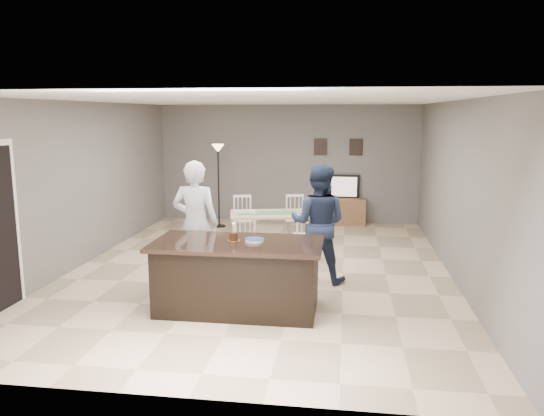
# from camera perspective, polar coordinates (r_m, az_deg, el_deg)

# --- Properties ---
(floor) EXTENTS (8.00, 8.00, 0.00)m
(floor) POSITION_cam_1_polar(r_m,az_deg,el_deg) (8.68, -1.25, -6.61)
(floor) COLOR #DBB38C
(floor) RESTS_ON ground
(room_shell) EXTENTS (8.00, 8.00, 8.00)m
(room_shell) POSITION_cam_1_polar(r_m,az_deg,el_deg) (8.35, -1.29, 4.47)
(room_shell) COLOR slate
(room_shell) RESTS_ON floor
(kitchen_island) EXTENTS (2.15, 1.10, 0.90)m
(kitchen_island) POSITION_cam_1_polar(r_m,az_deg,el_deg) (6.85, -3.69, -7.26)
(kitchen_island) COLOR black
(kitchen_island) RESTS_ON floor
(tv_console) EXTENTS (1.20, 0.40, 0.60)m
(tv_console) POSITION_cam_1_polar(r_m,az_deg,el_deg) (12.17, 7.20, -0.36)
(tv_console) COLOR brown
(tv_console) RESTS_ON floor
(television) EXTENTS (0.91, 0.12, 0.53)m
(television) POSITION_cam_1_polar(r_m,az_deg,el_deg) (12.15, 7.26, 2.31)
(television) COLOR black
(television) RESTS_ON tv_console
(tv_screen_glow) EXTENTS (0.78, 0.00, 0.78)m
(tv_screen_glow) POSITION_cam_1_polar(r_m,az_deg,el_deg) (12.07, 7.26, 2.29)
(tv_screen_glow) COLOR orange
(tv_screen_glow) RESTS_ON tv_console
(picture_frames) EXTENTS (1.10, 0.02, 0.38)m
(picture_frames) POSITION_cam_1_polar(r_m,az_deg,el_deg) (12.20, 7.13, 6.53)
(picture_frames) COLOR black
(picture_frames) RESTS_ON room_shell
(woman) EXTENTS (0.68, 0.45, 1.85)m
(woman) POSITION_cam_1_polar(r_m,az_deg,el_deg) (7.76, -8.22, -1.69)
(woman) COLOR silver
(woman) RESTS_ON floor
(man) EXTENTS (0.95, 0.79, 1.77)m
(man) POSITION_cam_1_polar(r_m,az_deg,el_deg) (7.93, 5.00, -1.66)
(man) COLOR #1B243B
(man) RESTS_ON floor
(birthday_cake) EXTENTS (0.15, 0.15, 0.24)m
(birthday_cake) POSITION_cam_1_polar(r_m,az_deg,el_deg) (6.78, -4.15, -3.06)
(birthday_cake) COLOR yellow
(birthday_cake) RESTS_ON kitchen_island
(plate_stack) EXTENTS (0.24, 0.24, 0.04)m
(plate_stack) POSITION_cam_1_polar(r_m,az_deg,el_deg) (6.73, -1.90, -3.47)
(plate_stack) COLOR white
(plate_stack) RESTS_ON kitchen_island
(dining_table) EXTENTS (1.78, 1.98, 0.92)m
(dining_table) POSITION_cam_1_polar(r_m,az_deg,el_deg) (9.69, 0.00, -1.25)
(dining_table) COLOR tan
(dining_table) RESTS_ON floor
(floor_lamp) EXTENTS (0.28, 0.28, 1.84)m
(floor_lamp) POSITION_cam_1_polar(r_m,az_deg,el_deg) (11.73, -5.81, 4.84)
(floor_lamp) COLOR black
(floor_lamp) RESTS_ON floor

